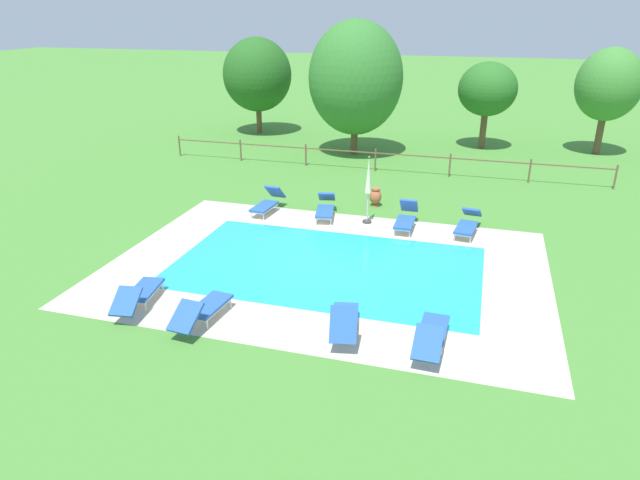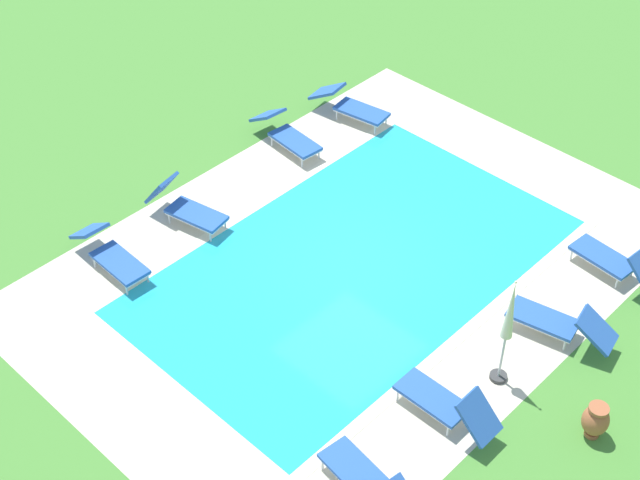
% 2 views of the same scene
% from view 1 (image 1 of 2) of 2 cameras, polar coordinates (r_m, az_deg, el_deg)
% --- Properties ---
extents(ground_plane, '(160.00, 160.00, 0.00)m').
position_cam_1_polar(ground_plane, '(16.61, 0.66, -2.68)').
color(ground_plane, '#478433').
extents(pool_deck_paving, '(12.63, 9.06, 0.01)m').
position_cam_1_polar(pool_deck_paving, '(16.61, 0.66, -2.66)').
color(pool_deck_paving, beige).
rests_on(pool_deck_paving, ground).
extents(swimming_pool_water, '(8.92, 5.35, 0.01)m').
position_cam_1_polar(swimming_pool_water, '(16.61, 0.66, -2.66)').
color(swimming_pool_water, '#23A8C1').
rests_on(swimming_pool_water, ground).
extents(pool_coping_rim, '(9.40, 5.83, 0.01)m').
position_cam_1_polar(pool_coping_rim, '(16.61, 0.66, -2.65)').
color(pool_coping_rim, beige).
rests_on(pool_coping_rim, ground).
extents(sun_lounger_north_near_steps, '(0.76, 1.99, 0.91)m').
position_cam_1_polar(sun_lounger_north_near_steps, '(20.98, -5.36, 3.82)').
color(sun_lounger_north_near_steps, '#2856A8').
rests_on(sun_lounger_north_near_steps, ground).
extents(sun_lounger_north_mid, '(0.95, 1.92, 1.00)m').
position_cam_1_polar(sun_lounger_north_mid, '(13.12, 2.50, -8.07)').
color(sun_lounger_north_mid, '#2856A8').
rests_on(sun_lounger_north_mid, ground).
extents(sun_lounger_north_far, '(0.61, 1.93, 0.93)m').
position_cam_1_polar(sun_lounger_north_far, '(19.55, 8.71, 2.25)').
color(sun_lounger_north_far, '#2856A8').
rests_on(sun_lounger_north_far, ground).
extents(sun_lounger_north_end, '(0.78, 2.08, 0.79)m').
position_cam_1_polar(sun_lounger_north_end, '(13.91, -11.78, -6.84)').
color(sun_lounger_north_end, '#2856A8').
rests_on(sun_lounger_north_end, ground).
extents(sun_lounger_south_near_corner, '(0.85, 2.09, 0.79)m').
position_cam_1_polar(sun_lounger_south_near_corner, '(19.52, 14.75, 1.64)').
color(sun_lounger_south_near_corner, '#2856A8').
rests_on(sun_lounger_south_near_corner, ground).
extents(sun_lounger_south_mid, '(0.92, 2.12, 0.75)m').
position_cam_1_polar(sun_lounger_south_mid, '(15.05, -17.87, -5.16)').
color(sun_lounger_south_mid, '#2856A8').
rests_on(sun_lounger_south_mid, ground).
extents(sun_lounger_south_far, '(1.00, 2.09, 0.82)m').
position_cam_1_polar(sun_lounger_south_far, '(20.41, 0.54, 3.34)').
color(sun_lounger_south_far, '#2856A8').
rests_on(sun_lounger_south_far, ground).
extents(sun_lounger_south_end, '(0.67, 2.05, 0.80)m').
position_cam_1_polar(sun_lounger_south_end, '(12.91, 11.26, -9.26)').
color(sun_lounger_south_end, '#2856A8').
rests_on(sun_lounger_south_end, ground).
extents(patio_umbrella_closed_row_mid_west, '(0.32, 0.32, 2.41)m').
position_cam_1_polar(patio_umbrella_closed_row_mid_west, '(19.56, 4.92, 5.86)').
color(patio_umbrella_closed_row_mid_west, '#383838').
rests_on(patio_umbrella_closed_row_mid_west, ground).
extents(terracotta_urn_near_fence, '(0.46, 0.46, 0.72)m').
position_cam_1_polar(terracotta_urn_near_fence, '(21.66, 5.65, 4.43)').
color(terracotta_urn_near_fence, '#A85B38').
rests_on(terracotta_urn_near_fence, ground).
extents(perimeter_fence, '(20.45, 0.08, 1.05)m').
position_cam_1_polar(perimeter_fence, '(26.44, 5.65, 8.44)').
color(perimeter_fence, brown).
rests_on(perimeter_fence, ground).
extents(tree_far_west, '(3.04, 3.04, 4.52)m').
position_cam_1_polar(tree_far_west, '(31.67, 16.63, 14.42)').
color(tree_far_west, brown).
rests_on(tree_far_west, ground).
extents(tree_west_mid, '(4.70, 4.70, 6.62)m').
position_cam_1_polar(tree_west_mid, '(29.14, 3.63, 16.06)').
color(tree_west_mid, brown).
rests_on(tree_west_mid, ground).
extents(tree_centre, '(4.01, 4.01, 5.54)m').
position_cam_1_polar(tree_centre, '(34.57, -6.38, 16.31)').
color(tree_centre, brown).
rests_on(tree_centre, ground).
extents(tree_east_mid, '(3.18, 3.18, 5.32)m').
position_cam_1_polar(tree_east_mid, '(32.49, 27.24, 13.82)').
color(tree_east_mid, brown).
rests_on(tree_east_mid, ground).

